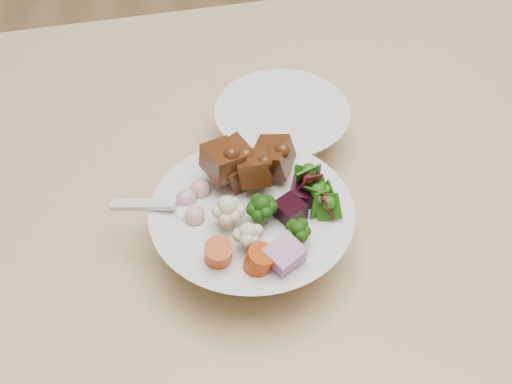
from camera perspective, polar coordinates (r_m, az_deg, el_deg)
food_bowl at (r=0.67m, az=-0.21°, el=-2.76°), size 0.19×0.19×0.10m
soup_spoon at (r=0.66m, az=-6.37°, el=-1.49°), size 0.09×0.03×0.02m
side_bowl at (r=0.79m, az=2.06°, el=5.19°), size 0.15×0.15×0.05m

